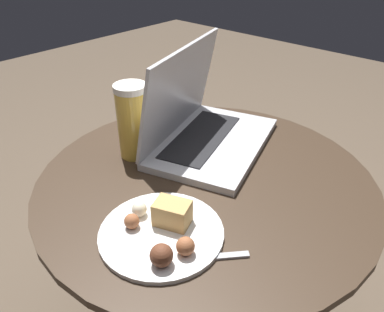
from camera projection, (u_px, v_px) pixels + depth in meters
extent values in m
cylinder|color=black|center=(204.00, 265.00, 0.99)|extent=(0.08, 0.08, 0.54)
cylinder|color=#38281C|center=(206.00, 180.00, 0.85)|extent=(0.75, 0.75, 0.02)
cube|color=white|center=(164.00, 239.00, 0.67)|extent=(0.18, 0.14, 0.00)
cube|color=silver|center=(214.00, 143.00, 0.95)|extent=(0.41, 0.33, 0.02)
cube|color=black|center=(201.00, 136.00, 0.96)|extent=(0.30, 0.19, 0.00)
cube|color=silver|center=(180.00, 91.00, 0.92)|extent=(0.36, 0.16, 0.23)
cube|color=black|center=(181.00, 92.00, 0.92)|extent=(0.33, 0.14, 0.21)
cylinder|color=gold|center=(133.00, 124.00, 0.88)|extent=(0.07, 0.07, 0.17)
cylinder|color=white|center=(130.00, 88.00, 0.83)|extent=(0.08, 0.08, 0.01)
cylinder|color=white|center=(161.00, 233.00, 0.68)|extent=(0.23, 0.23, 0.01)
cube|color=tan|center=(172.00, 213.00, 0.69)|extent=(0.07, 0.08, 0.05)
sphere|color=#9E5B38|center=(185.00, 246.00, 0.63)|extent=(0.03, 0.03, 0.03)
sphere|color=brown|center=(161.00, 255.00, 0.61)|extent=(0.04, 0.04, 0.04)
sphere|color=#9E5B38|center=(132.00, 221.00, 0.68)|extent=(0.03, 0.03, 0.03)
sphere|color=beige|center=(139.00, 209.00, 0.71)|extent=(0.03, 0.03, 0.03)
cube|color=#B2B2B7|center=(212.00, 257.00, 0.64)|extent=(0.10, 0.09, 0.00)
cube|color=#B2B2B7|center=(159.00, 262.00, 0.63)|extent=(0.06, 0.05, 0.00)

